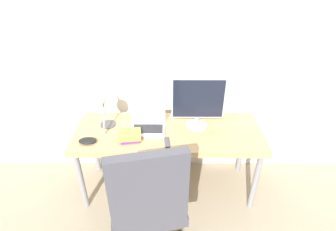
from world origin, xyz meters
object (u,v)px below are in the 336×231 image
(desk_lamp, at_px, (101,103))
(office_chair, at_px, (148,200))
(laptop, at_px, (148,124))
(book_stack, at_px, (130,136))
(monitor, at_px, (198,102))
(game_controller, at_px, (88,141))

(desk_lamp, distance_m, office_chair, 0.89)
(desk_lamp, xyz_separation_m, office_chair, (0.43, -0.66, -0.41))
(laptop, distance_m, book_stack, 0.22)
(monitor, bearing_deg, office_chair, -117.20)
(laptop, bearing_deg, office_chair, -86.60)
(office_chair, height_order, game_controller, office_chair)
(desk_lamp, bearing_deg, laptop, 11.45)
(desk_lamp, relative_size, office_chair, 0.39)
(book_stack, height_order, game_controller, book_stack)
(monitor, distance_m, book_stack, 0.68)
(desk_lamp, height_order, book_stack, desk_lamp)
(laptop, distance_m, office_chair, 0.76)
(book_stack, xyz_separation_m, game_controller, (-0.35, -0.05, -0.01))
(monitor, xyz_separation_m, office_chair, (-0.41, -0.80, -0.36))
(desk_lamp, bearing_deg, game_controller, -131.26)
(office_chair, relative_size, book_stack, 5.19)
(book_stack, relative_size, game_controller, 1.38)
(book_stack, bearing_deg, desk_lamp, 160.48)
(monitor, bearing_deg, desk_lamp, -171.02)
(book_stack, bearing_deg, game_controller, -171.70)
(office_chair, bearing_deg, desk_lamp, 122.84)
(laptop, xyz_separation_m, game_controller, (-0.50, -0.21, -0.03))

